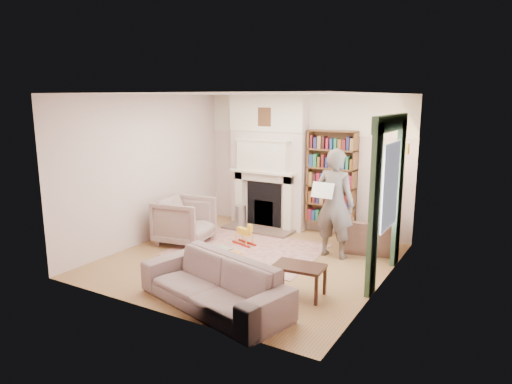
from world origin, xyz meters
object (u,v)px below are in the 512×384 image
Objects in this scene: sofa at (214,283)px; paraffin_heater at (240,218)px; armchair_reading at (369,234)px; rocking_horse at (244,234)px; bookcase at (331,178)px; armchair_left at (185,221)px; man_reading at (335,204)px; coffee_table at (299,280)px.

sofa reaches higher than paraffin_heater.
armchair_reading is 2.00× the size of rocking_horse.
bookcase is 3.96m from sofa.
armchair_left is 1.16m from rocking_horse.
sofa is at bearing -92.02° from bookcase.
armchair_reading is 0.51× the size of man_reading.
bookcase is at bearing 102.83° from sofa.
armchair_left is 3.10m from coffee_table.
sofa is at bearing -143.12° from armchair_left.
bookcase reaches higher than coffee_table.
bookcase is at bearing 98.25° from coffee_table.
rocking_horse is (1.05, 0.45, -0.22)m from armchair_left.
paraffin_heater is (-2.70, -0.08, -0.04)m from armchair_reading.
paraffin_heater reaches higher than coffee_table.
bookcase is at bearing -58.60° from armchair_left.
armchair_reading is 2.40m from coffee_table.
armchair_reading is (0.98, -0.61, -0.86)m from bookcase.
man_reading is 3.89× the size of rocking_horse.
armchair_reading reaches higher than paraffin_heater.
armchair_reading is 0.98m from man_reading.
coffee_table reaches higher than rocking_horse.
rocking_horse is (-1.68, -0.25, -0.74)m from man_reading.
paraffin_heater is (0.48, 1.22, -0.16)m from armchair_left.
man_reading is at bearing 90.67° from sofa.
man_reading reaches higher than armchair_left.
bookcase is 2.64× the size of coffee_table.
armchair_reading is at bearing 78.30° from coffee_table.
coffee_table is at bearing 71.22° from armchair_reading.
sofa is at bearing -49.94° from rocking_horse.
paraffin_heater is at bearing -10.32° from armchair_reading.
armchair_left is 2.84m from sofa.
sofa reaches higher than armchair_reading.
armchair_left is 1.95× the size of rocking_horse.
paraffin_heater is at bearing 131.30° from sofa.
man_reading is at bearing 41.12° from armchair_reading.
paraffin_heater is (-2.42, 2.30, 0.05)m from coffee_table.
sofa is at bearing 58.98° from armchair_reading.
armchair_left is (-2.20, -1.92, -0.74)m from bookcase.
sofa is (2.06, -1.95, -0.11)m from armchair_left.
coffee_table is at bearing 98.08° from man_reading.
rocking_horse is (-2.13, -0.85, -0.10)m from armchair_reading.
bookcase is at bearing 22.00° from paraffin_heater.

